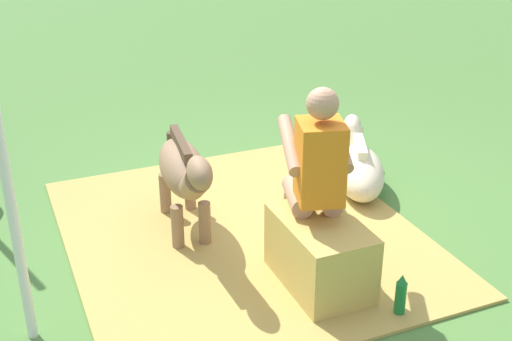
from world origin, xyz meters
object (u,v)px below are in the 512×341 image
at_px(person_seated, 315,173).
at_px(tent_pole_left, 1,150).
at_px(pony_lying, 358,166).
at_px(soda_bottle, 401,296).
at_px(hay_bale, 320,254).
at_px(pony_standing, 184,172).

xyz_separation_m(person_seated, tent_pole_left, (0.03, 1.85, 0.45)).
distance_m(person_seated, pony_lying, 1.54).
relative_size(soda_bottle, tent_pole_left, 0.12).
xyz_separation_m(hay_bale, person_seated, (0.16, -0.03, 0.51)).
height_order(person_seated, tent_pole_left, tent_pole_left).
height_order(person_seated, pony_lying, person_seated).
xyz_separation_m(hay_bale, tent_pole_left, (0.19, 1.82, 0.97)).
bearing_deg(person_seated, hay_bale, 169.03).
relative_size(pony_lying, soda_bottle, 4.42).
height_order(hay_bale, pony_standing, pony_standing).
height_order(hay_bale, tent_pole_left, tent_pole_left).
distance_m(pony_lying, soda_bottle, 1.83).
bearing_deg(pony_standing, soda_bottle, -148.24).
xyz_separation_m(hay_bale, soda_bottle, (-0.49, -0.31, -0.10)).
relative_size(hay_bale, pony_lying, 0.57).
xyz_separation_m(pony_standing, tent_pole_left, (-0.79, 1.21, 0.69)).
distance_m(person_seated, soda_bottle, 0.93).
bearing_deg(pony_standing, tent_pole_left, 123.10).
bearing_deg(pony_standing, pony_lying, -82.28).
xyz_separation_m(pony_standing, soda_bottle, (-1.47, -0.91, -0.38)).
bearing_deg(pony_lying, person_seated, 136.73).
relative_size(pony_lying, tent_pole_left, 0.55).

